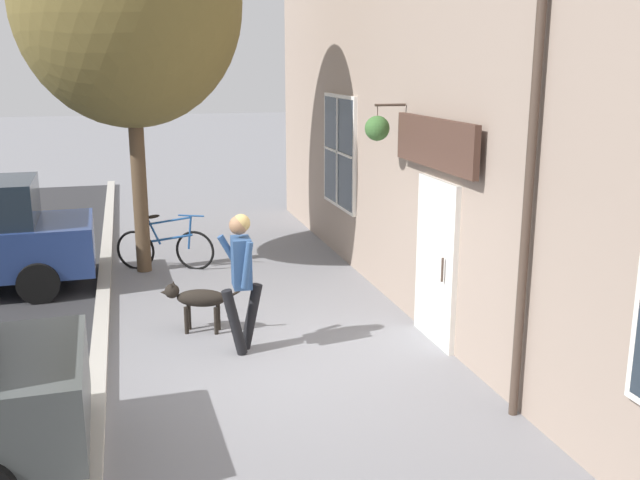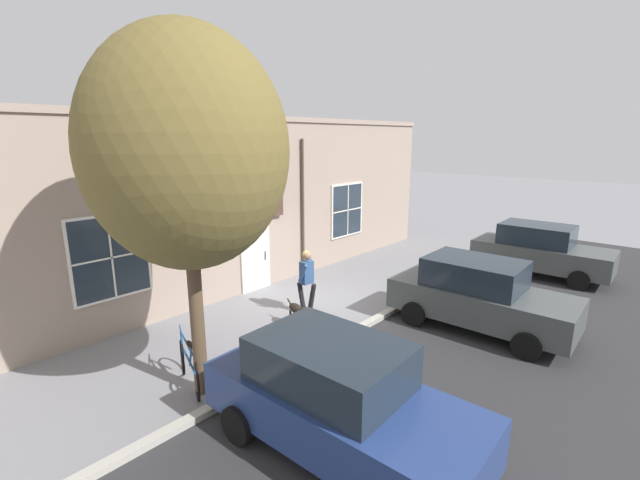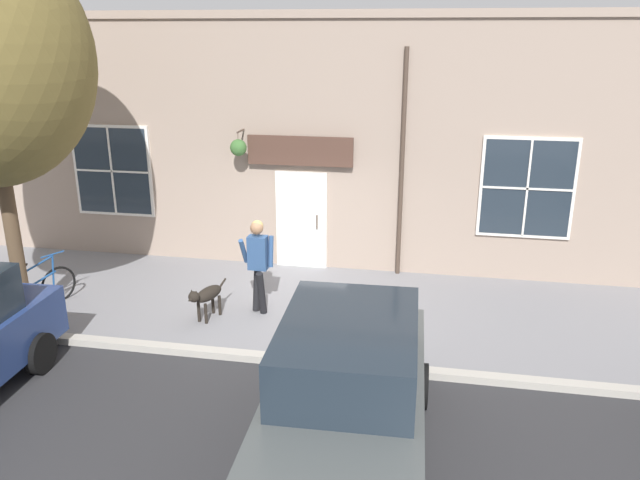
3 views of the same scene
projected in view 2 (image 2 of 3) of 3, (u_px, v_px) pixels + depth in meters
The scene contains 10 objects.
ground_plane at pixel (311, 305), 12.15m from camera, with size 90.00×90.00×0.00m, color gray.
curb_and_road at pixel (530, 380), 8.36m from camera, with size 10.10×28.00×0.12m.
storefront_facade at pixel (255, 205), 13.05m from camera, with size 0.95×18.00×5.28m.
pedestrian_walking at pixel (307, 276), 11.39m from camera, with size 0.54×0.56×1.75m.
dog_on_leash at pixel (298, 310), 10.62m from camera, with size 1.03×0.45×0.69m.
street_tree_by_curb at pixel (183, 157), 7.00m from camera, with size 3.62×3.26×6.44m.
leaning_bicycle at pixel (189, 366), 8.18m from camera, with size 1.65×0.65×1.00m.
parked_car_nearest_curb at pixel (337, 398), 6.36m from camera, with size 4.35×2.04×1.75m.
parked_car_mid_block at pixel (479, 295), 10.52m from camera, with size 4.35×2.04×1.75m.
parked_car_far_end at pixel (540, 250), 14.68m from camera, with size 4.35×2.04×1.75m.
Camera 2 is at (7.76, -8.32, 4.66)m, focal length 24.00 mm.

